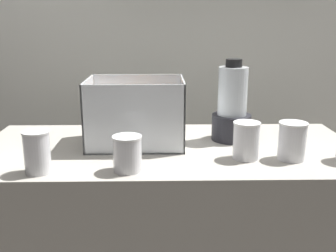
{
  "coord_description": "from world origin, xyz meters",
  "views": [
    {
      "loc": [
        -0.03,
        -1.41,
        1.36
      ],
      "look_at": [
        0.0,
        0.0,
        0.98
      ],
      "focal_mm": 42.74,
      "sensor_mm": 36.0,
      "label": 1
    }
  ],
  "objects": [
    {
      "name": "juice_cup_orange_left",
      "position": [
        -0.4,
        -0.24,
        0.96
      ],
      "size": [
        0.08,
        0.08,
        0.13
      ],
      "color": "white",
      "rests_on": "counter"
    },
    {
      "name": "blender_pitcher",
      "position": [
        0.25,
        0.09,
        1.02
      ],
      "size": [
        0.15,
        0.15,
        0.31
      ],
      "color": "black",
      "rests_on": "counter"
    },
    {
      "name": "juice_cup_beet_far_right",
      "position": [
        0.41,
        -0.14,
        0.96
      ],
      "size": [
        0.1,
        0.1,
        0.13
      ],
      "color": "white",
      "rests_on": "counter"
    },
    {
      "name": "back_wall_unit",
      "position": [
        0.01,
        0.77,
        1.27
      ],
      "size": [
        2.6,
        0.24,
        2.5
      ],
      "color": "silver",
      "rests_on": "ground_plane"
    },
    {
      "name": "juice_cup_carrot_middle",
      "position": [
        -0.13,
        -0.24,
        0.95
      ],
      "size": [
        0.09,
        0.09,
        0.11
      ],
      "color": "white",
      "rests_on": "counter"
    },
    {
      "name": "juice_cup_orange_right",
      "position": [
        0.26,
        -0.13,
        0.95
      ],
      "size": [
        0.09,
        0.09,
        0.13
      ],
      "color": "white",
      "rests_on": "counter"
    },
    {
      "name": "carrot_display_bin",
      "position": [
        -0.12,
        0.04,
        0.98
      ],
      "size": [
        0.35,
        0.26,
        0.25
      ],
      "color": "white",
      "rests_on": "counter"
    }
  ]
}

